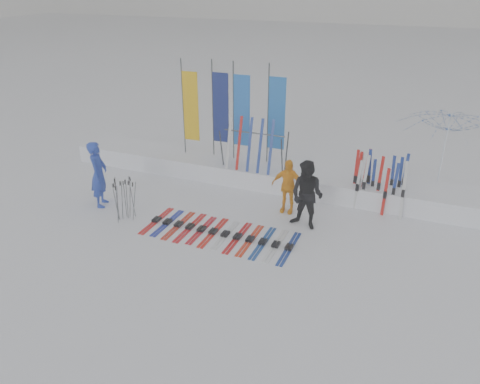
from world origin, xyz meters
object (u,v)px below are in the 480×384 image
at_px(ski_row, 220,233).
at_px(person_black, 307,195).
at_px(person_blue, 99,174).
at_px(person_yellow, 288,186).
at_px(tent_canopy, 444,155).
at_px(ski_rack, 254,145).

bearing_deg(ski_row, person_black, 32.52).
bearing_deg(person_black, person_blue, -157.93).
distance_m(person_blue, person_yellow, 5.46).
bearing_deg(tent_canopy, ski_row, -138.04).
relative_size(person_blue, ski_rack, 0.96).
bearing_deg(person_yellow, person_black, -43.80).
distance_m(person_blue, ski_rack, 4.75).
xyz_separation_m(person_blue, ski_row, (3.96, -0.27, -0.95)).
xyz_separation_m(person_yellow, ski_rack, (-1.53, 1.32, 0.59)).
bearing_deg(tent_canopy, person_yellow, -145.37).
xyz_separation_m(tent_canopy, ski_rack, (-5.52, -1.44, 0.03)).
height_order(person_black, person_yellow, person_black).
relative_size(person_blue, ski_row, 0.49).
relative_size(person_black, ski_rack, 0.93).
relative_size(person_black, person_yellow, 1.19).
relative_size(person_yellow, ski_rack, 0.78).
bearing_deg(person_yellow, person_blue, -162.92).
xyz_separation_m(person_yellow, ski_row, (-1.23, -1.94, -0.76)).
bearing_deg(person_black, ski_rack, 151.07).
distance_m(person_yellow, tent_canopy, 4.89).
relative_size(person_blue, person_yellow, 1.23).
height_order(person_blue, person_black, person_blue).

